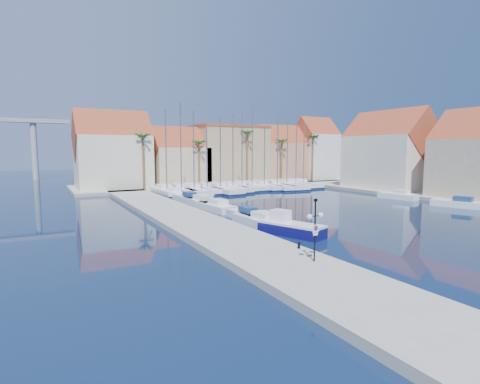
{
  "coord_description": "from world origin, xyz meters",
  "views": [
    {
      "loc": [
        -21.73,
        -20.79,
        7.04
      ],
      "look_at": [
        -4.47,
        10.96,
        3.0
      ],
      "focal_mm": 28.0,
      "sensor_mm": 36.0,
      "label": 1
    }
  ],
  "objects": [
    {
      "name": "ground",
      "position": [
        0.0,
        0.0,
        0.0
      ],
      "size": [
        260.0,
        260.0,
        0.0
      ],
      "primitive_type": "plane",
      "color": "black",
      "rests_on": "ground"
    },
    {
      "name": "quay_west",
      "position": [
        -9.0,
        13.5,
        0.25
      ],
      "size": [
        6.0,
        77.0,
        0.5
      ],
      "primitive_type": "cube",
      "color": "gray",
      "rests_on": "ground"
    },
    {
      "name": "shore_north",
      "position": [
        10.0,
        48.0,
        0.25
      ],
      "size": [
        54.0,
        16.0,
        0.5
      ],
      "primitive_type": "cube",
      "color": "gray",
      "rests_on": "ground"
    },
    {
      "name": "shore_east",
      "position": [
        32.0,
        15.0,
        0.25
      ],
      "size": [
        12.0,
        60.0,
        0.5
      ],
      "primitive_type": "cube",
      "color": "gray",
      "rests_on": "ground"
    },
    {
      "name": "lamp_post",
      "position": [
        -7.57,
        -3.97,
        2.96
      ],
      "size": [
        1.27,
        0.46,
        3.75
      ],
      "rotation": [
        0.0,
        0.0,
        0.13
      ],
      "color": "black",
      "rests_on": "quay_west"
    },
    {
      "name": "bollard",
      "position": [
        -6.6,
        -1.21,
        0.73
      ],
      "size": [
        0.18,
        0.18,
        0.46
      ],
      "primitive_type": "cylinder",
      "color": "black",
      "rests_on": "quay_west"
    },
    {
      "name": "fishing_boat",
      "position": [
        -3.41,
        4.21,
        0.67
      ],
      "size": [
        3.72,
        6.03,
        2.0
      ],
      "rotation": [
        0.0,
        0.0,
        0.34
      ],
      "color": "#0E0E52",
      "rests_on": "ground"
    },
    {
      "name": "motorboat_west_0",
      "position": [
        -3.59,
        8.4,
        0.51
      ],
      "size": [
        2.48,
        7.07,
        1.4
      ],
      "rotation": [
        0.0,
        0.0,
        0.04
      ],
      "color": "white",
      "rests_on": "ground"
    },
    {
      "name": "motorboat_west_1",
      "position": [
        -3.27,
        11.95,
        0.51
      ],
      "size": [
        1.85,
        5.52,
        1.4
      ],
      "rotation": [
        0.0,
        0.0,
        -0.02
      ],
      "color": "white",
      "rests_on": "ground"
    },
    {
      "name": "motorboat_west_2",
      "position": [
        -3.51,
        18.67,
        0.51
      ],
      "size": [
        2.63,
        6.68,
        1.4
      ],
      "rotation": [
        0.0,
        0.0,
        0.08
      ],
      "color": "white",
      "rests_on": "ground"
    },
    {
      "name": "motorboat_west_3",
      "position": [
        -3.43,
        23.36,
        0.51
      ],
      "size": [
        2.7,
        7.52,
        1.4
      ],
      "rotation": [
        0.0,
        0.0,
        0.04
      ],
      "color": "white",
      "rests_on": "ground"
    },
    {
      "name": "motorboat_west_4",
      "position": [
        -3.68,
        27.33,
        0.51
      ],
      "size": [
        2.04,
        5.96,
        1.4
      ],
      "rotation": [
        0.0,
        0.0,
        0.03
      ],
      "color": "white",
      "rests_on": "ground"
    },
    {
      "name": "motorboat_west_5",
      "position": [
        -3.7,
        33.51,
        0.51
      ],
      "size": [
        2.07,
        5.95,
        1.4
      ],
      "rotation": [
        0.0,
        0.0,
        0.03
      ],
      "color": "white",
      "rests_on": "ground"
    },
    {
      "name": "motorboat_west_6",
      "position": [
        -3.71,
        38.54,
        0.51
      ],
      "size": [
        2.38,
        6.81,
        1.4
      ],
      "rotation": [
        0.0,
        0.0,
        0.03
      ],
      "color": "white",
      "rests_on": "ground"
    },
    {
      "name": "motorboat_east_0",
      "position": [
        24.03,
        6.61,
        0.51
      ],
      "size": [
        3.61,
        6.15,
        1.4
      ],
      "rotation": [
        0.0,
        0.0,
        0.32
      ],
      "color": "white",
      "rests_on": "ground"
    },
    {
      "name": "motorboat_east_1",
      "position": [
        24.02,
        15.41,
        0.51
      ],
      "size": [
        2.73,
        5.68,
        1.4
      ],
      "rotation": [
        0.0,
        0.0,
        0.19
      ],
      "color": "white",
      "rests_on": "ground"
    },
    {
      "name": "sailboat_0",
      "position": [
        -3.95,
        36.56,
        0.59
      ],
      "size": [
        2.83,
        10.12,
        13.25
      ],
      "rotation": [
        0.0,
        0.0,
        0.02
      ],
      "color": "white",
      "rests_on": "ground"
    },
    {
      "name": "sailboat_1",
      "position": [
        -1.55,
        36.45,
        0.61
      ],
      "size": [
        3.0,
        10.33,
        14.42
      ],
      "rotation": [
        0.0,
        0.0,
        -0.03
      ],
      "color": "white",
      "rests_on": "ground"
    },
    {
      "name": "sailboat_2",
      "position": [
        0.44,
        35.99,
        0.57
      ],
      "size": [
        4.14,
        12.16,
        13.25
      ],
      "rotation": [
        0.0,
        0.0,
        -0.08
      ],
      "color": "white",
      "rests_on": "ground"
    },
    {
      "name": "sailboat_3",
      "position": [
        2.9,
        36.44,
        0.57
      ],
      "size": [
        2.9,
        9.96,
        11.06
      ],
      "rotation": [
        0.0,
        0.0,
        -0.03
      ],
      "color": "white",
      "rests_on": "ground"
    },
    {
      "name": "sailboat_4",
      "position": [
        4.76,
        35.43,
        0.56
      ],
      "size": [
        3.86,
        12.12,
        12.46
      ],
      "rotation": [
        0.0,
        0.0,
        0.06
      ],
      "color": "white",
      "rests_on": "ground"
    },
    {
      "name": "sailboat_5",
      "position": [
        7.54,
        36.17,
        0.58
      ],
      "size": [
        3.1,
        10.58,
        13.05
      ],
      "rotation": [
        0.0,
        0.0,
        0.03
      ],
      "color": "white",
      "rests_on": "ground"
    },
    {
      "name": "sailboat_6",
      "position": [
        9.72,
        36.75,
        0.61
      ],
      "size": [
        3.26,
        9.63,
        13.48
      ],
      "rotation": [
        0.0,
        0.0,
        -0.08
      ],
      "color": "white",
      "rests_on": "ground"
    },
    {
      "name": "sailboat_7",
      "position": [
        11.46,
        36.29,
        0.66
      ],
      "size": [
        2.82,
        8.52,
        14.73
      ],
      "rotation": [
        0.0,
        0.0,
        0.07
      ],
      "color": "white",
      "rests_on": "ground"
    },
    {
      "name": "sailboat_8",
      "position": [
        13.92,
        36.23,
        0.57
      ],
      "size": [
        2.85,
        9.86,
        11.36
      ],
      "rotation": [
        0.0,
        0.0,
        0.03
      ],
      "color": "white",
      "rests_on": "ground"
    },
    {
      "name": "sailboat_9",
      "position": [
        16.36,
        35.71,
        0.57
      ],
      "size": [
        3.88,
        11.42,
        12.77
      ],
      "rotation": [
        0.0,
        0.0,
        -0.08
      ],
      "color": "white",
      "rests_on": "ground"
    },
    {
      "name": "sailboat_10",
      "position": [
        18.42,
        35.7,
        0.57
      ],
      "size": [
        3.86,
        12.04,
        13.16
      ],
      "rotation": [
        0.0,
        0.0,
        -0.06
      ],
      "color": "white",
      "rests_on": "ground"
    },
    {
      "name": "sailboat_11",
      "position": [
        20.93,
        36.21,
        0.61
      ],
      "size": [
        3.26,
        9.94,
        13.83
      ],
      "rotation": [
        0.0,
        0.0,
        -0.07
      ],
      "color": "white",
      "rests_on": "ground"
    },
    {
      "name": "sailboat_12",
      "position": [
        22.73,
        36.33,
        0.58
      ],
      "size": [
        2.84,
        10.09,
        12.32
      ],
      "rotation": [
        0.0,
        0.0,
        0.02
      ],
      "color": "white",
      "rests_on": "ground"
    },
    {
      "name": "building_0",
      "position": [
        -10.0,
        47.0,
        6.52
      ],
      "size": [
        12.3,
        9.0,
        13.5
      ],
      "color": "beige",
      "rests_on": "shore_north"
    },
    {
      "name": "building_1",
      "position": [
        2.0,
        47.0,
        5.3
      ],
      "size": [
        10.3,
        8.0,
        11.0
      ],
      "color": "tan",
      "rests_on": "shore_north"
    },
    {
      "name": "building_2",
      "position": [
        13.0,
        48.0,
        6.26
      ],
      "size": [
        14.2,
        10.2,
        11.5
      ],
      "color": "tan",
      "rests_on": "shore_north"
    },
    {
      "name": "building_3",
      "position": [
        25.0,
        47.0,
        5.86
      ],
      "size": [
        10.3,
        8.0,
        12.0
      ],
      "color": "tan",
      "rests_on": "shore_north"
    },
    {
      "name": "building_4",
      "position": [
        34.0,
        46.0,
        6.97
      ],
      "size": [
        8.3,
        8.0,
        14.0
      ],
      "color": "white",
      "rests_on": "shore_north"
    },
    {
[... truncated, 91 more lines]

